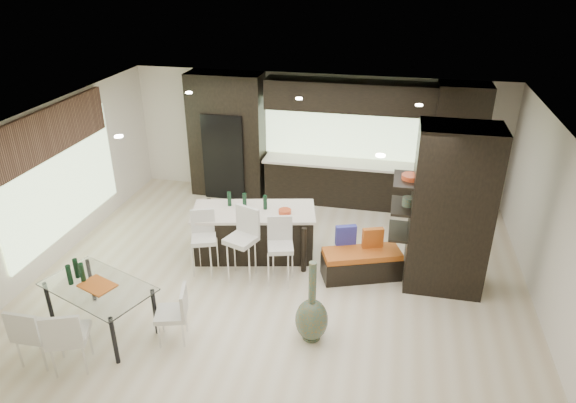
% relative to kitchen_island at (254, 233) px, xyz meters
% --- Properties ---
extents(ground, '(8.00, 8.00, 0.00)m').
position_rel_kitchen_island_xyz_m(ground, '(0.63, -0.67, -0.44)').
color(ground, beige).
rests_on(ground, ground).
extents(back_wall, '(8.00, 0.02, 2.70)m').
position_rel_kitchen_island_xyz_m(back_wall, '(0.63, 2.83, 0.91)').
color(back_wall, white).
rests_on(back_wall, ground).
extents(left_wall, '(0.02, 7.00, 2.70)m').
position_rel_kitchen_island_xyz_m(left_wall, '(-3.37, -0.67, 0.91)').
color(left_wall, white).
rests_on(left_wall, ground).
extents(right_wall, '(0.02, 7.00, 2.70)m').
position_rel_kitchen_island_xyz_m(right_wall, '(4.63, -0.67, 0.91)').
color(right_wall, white).
rests_on(right_wall, ground).
extents(ceiling, '(8.00, 7.00, 0.02)m').
position_rel_kitchen_island_xyz_m(ceiling, '(0.63, -0.67, 2.26)').
color(ceiling, white).
rests_on(ceiling, ground).
extents(window_left, '(0.04, 3.20, 1.90)m').
position_rel_kitchen_island_xyz_m(window_left, '(-3.33, -0.47, 0.91)').
color(window_left, '#B2D199').
rests_on(window_left, left_wall).
extents(window_back, '(3.40, 0.04, 1.20)m').
position_rel_kitchen_island_xyz_m(window_back, '(1.23, 2.79, 1.11)').
color(window_back, '#B2D199').
rests_on(window_back, back_wall).
extents(stone_accent, '(0.08, 3.00, 0.80)m').
position_rel_kitchen_island_xyz_m(stone_accent, '(-3.30, -0.47, 1.81)').
color(stone_accent, brown).
rests_on(stone_accent, left_wall).
extents(ceiling_spots, '(4.00, 3.00, 0.02)m').
position_rel_kitchen_island_xyz_m(ceiling_spots, '(0.63, -0.42, 2.24)').
color(ceiling_spots, white).
rests_on(ceiling_spots, ceiling).
extents(back_cabinetry, '(6.80, 0.68, 2.70)m').
position_rel_kitchen_island_xyz_m(back_cabinetry, '(1.13, 2.50, 0.91)').
color(back_cabinetry, black).
rests_on(back_cabinetry, ground).
extents(refrigerator, '(0.90, 0.68, 1.90)m').
position_rel_kitchen_island_xyz_m(refrigerator, '(-1.27, 2.45, 0.51)').
color(refrigerator, black).
rests_on(refrigerator, ground).
extents(partition_column, '(1.20, 0.80, 2.70)m').
position_rel_kitchen_island_xyz_m(partition_column, '(3.23, -0.27, 0.91)').
color(partition_column, black).
rests_on(partition_column, ground).
extents(kitchen_island, '(2.27, 1.35, 0.88)m').
position_rel_kitchen_island_xyz_m(kitchen_island, '(0.00, 0.00, 0.00)').
color(kitchen_island, black).
rests_on(kitchen_island, ground).
extents(stool_left, '(0.51, 0.51, 0.90)m').
position_rel_kitchen_island_xyz_m(stool_left, '(-0.65, -0.75, 0.01)').
color(stool_left, beige).
rests_on(stool_left, ground).
extents(stool_mid, '(0.57, 0.57, 1.01)m').
position_rel_kitchen_island_xyz_m(stool_mid, '(0.00, -0.78, 0.06)').
color(stool_mid, beige).
rests_on(stool_mid, ground).
extents(stool_right, '(0.50, 0.50, 0.92)m').
position_rel_kitchen_island_xyz_m(stool_right, '(0.65, -0.76, 0.02)').
color(stool_right, beige).
rests_on(stool_right, ground).
extents(bench, '(1.38, 0.91, 0.50)m').
position_rel_kitchen_island_xyz_m(bench, '(1.93, -0.33, -0.19)').
color(bench, black).
rests_on(bench, ground).
extents(floor_vase, '(0.58, 0.58, 1.25)m').
position_rel_kitchen_island_xyz_m(floor_vase, '(1.38, -2.01, 0.18)').
color(floor_vase, '#424E38').
rests_on(floor_vase, ground).
extents(dining_table, '(1.76, 1.37, 0.75)m').
position_rel_kitchen_island_xyz_m(dining_table, '(-1.57, -2.45, -0.07)').
color(dining_table, white).
rests_on(dining_table, ground).
extents(chair_near, '(0.62, 0.62, 0.89)m').
position_rel_kitchen_island_xyz_m(chair_near, '(-1.57, -3.21, 0.00)').
color(chair_near, beige).
rests_on(chair_near, ground).
extents(chair_far, '(0.46, 0.46, 0.84)m').
position_rel_kitchen_island_xyz_m(chair_far, '(-2.06, -3.19, -0.02)').
color(chair_far, beige).
rests_on(chair_far, ground).
extents(chair_end, '(0.51, 0.51, 0.77)m').
position_rel_kitchen_island_xyz_m(chair_end, '(-0.51, -2.45, -0.06)').
color(chair_end, beige).
rests_on(chair_end, ground).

